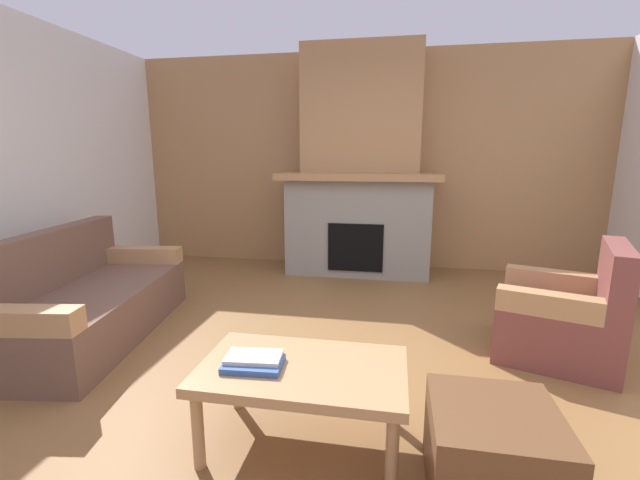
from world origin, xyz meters
The scene contains 8 objects.
ground centered at (0.00, 0.00, 0.00)m, with size 9.00×9.00×0.00m, color brown.
wall_back_wood_panel centered at (0.00, 3.00, 1.35)m, with size 6.00×0.12×2.70m, color #A87A4C.
fireplace centered at (0.00, 2.62, 1.16)m, with size 1.90×0.82×2.70m.
couch centered at (-1.96, 0.28, 0.29)m, with size 1.10×1.91×0.85m.
armchair centered at (1.66, 0.60, 0.29)m, with size 0.97×0.97×0.85m.
coffee_table centered at (0.02, -0.65, 0.38)m, with size 1.00×0.60×0.43m.
ottoman centered at (0.88, -0.82, 0.20)m, with size 0.52×0.52×0.40m, color brown.
book_stack_near_edge centered at (-0.21, -0.70, 0.45)m, with size 0.29×0.22×0.05m.
Camera 1 is at (0.44, -2.44, 1.43)m, focal length 23.16 mm.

